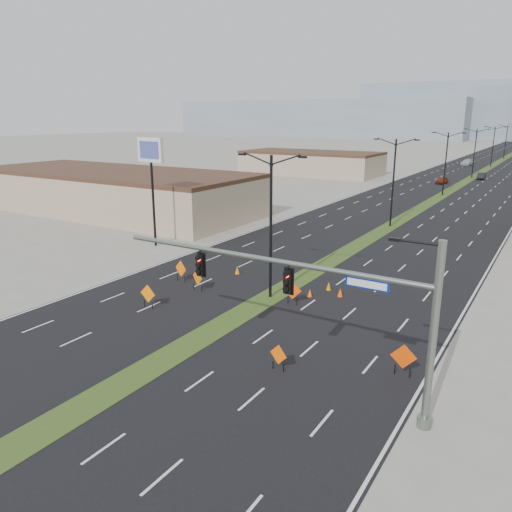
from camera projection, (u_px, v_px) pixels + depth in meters
The scene contains 28 objects.
ground at pixel (154, 366), 25.79m from camera, with size 600.00×600.00×0.00m, color gray.
road_surface at pixel (475, 176), 107.67m from camera, with size 25.00×400.00×0.02m, color black.
median_strip at pixel (475, 176), 107.67m from camera, with size 2.00×400.00×0.04m, color #334819.
building_sw_near at pixel (114, 193), 67.40m from camera, with size 40.00×16.00×5.00m, color tan.
building_sw_far at pixel (311, 164), 110.99m from camera, with size 30.00×14.00×4.50m, color tan.
mesa_west at pixel (320, 119), 312.87m from camera, with size 180.00×50.00×22.00m, color gray.
mesa_backdrop at pixel (485, 110), 298.68m from camera, with size 140.00×50.00×32.00m, color gray.
signal_mast at pixel (325, 298), 21.79m from camera, with size 16.30×0.60×8.00m.
streetlight_0 at pixel (271, 223), 34.15m from camera, with size 5.15×0.24×10.02m.
streetlight_1 at pixel (393, 180), 57.07m from camera, with size 5.15×0.24×10.02m.
streetlight_2 at pixel (446, 162), 80.00m from camera, with size 5.15×0.24×10.02m.
streetlight_3 at pixel (475, 152), 102.93m from camera, with size 5.15×0.24×10.02m.
streetlight_4 at pixel (493, 145), 125.85m from camera, with size 5.15×0.24×10.02m.
streetlight_5 at pixel (506, 141), 148.78m from camera, with size 5.15×0.24×10.02m.
car_left at pixel (442, 180), 95.61m from camera, with size 1.51×3.74×1.28m, color maroon.
car_mid at pixel (481, 176), 102.15m from camera, with size 1.39×3.99×1.31m, color black.
car_far at pixel (467, 163), 130.96m from camera, with size 2.15×5.28×1.53m, color #B9BDC4.
construction_sign_0 at pixel (181, 269), 38.65m from camera, with size 1.26×0.33×1.72m.
construction_sign_1 at pixel (148, 294), 33.33m from camera, with size 1.24×0.07×1.65m.
construction_sign_2 at pixel (198, 278), 36.62m from camera, with size 1.19×0.52×1.69m.
construction_sign_3 at pixel (293, 292), 34.01m from camera, with size 1.11×0.50×1.58m.
construction_sign_4 at pixel (278, 356), 25.13m from camera, with size 1.04×0.25×1.41m.
construction_sign_5 at pixel (403, 358), 24.52m from camera, with size 1.27×0.27×1.71m.
cone_0 at pixel (310, 293), 35.61m from camera, with size 0.34×0.34×0.57m, color #F45F05.
cone_1 at pixel (329, 286), 36.95m from camera, with size 0.38×0.38×0.63m, color orange.
cone_2 at pixel (340, 293), 35.61m from camera, with size 0.38×0.38×0.64m, color #FF4C05.
cone_3 at pixel (237, 270), 40.75m from camera, with size 0.39×0.39×0.64m, color orange.
pole_sign_west at pixel (151, 158), 47.52m from camera, with size 3.45×0.84×10.53m.
Camera 1 is at (16.76, -17.02, 12.45)m, focal length 35.00 mm.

